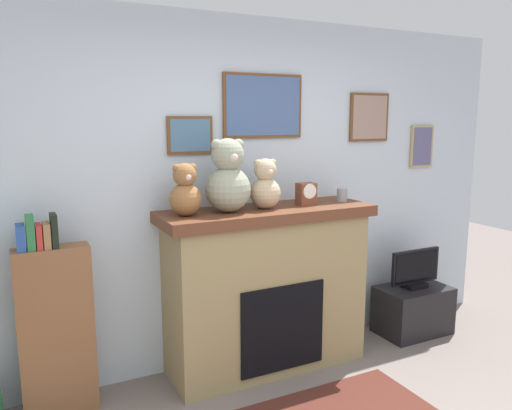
{
  "coord_description": "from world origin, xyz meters",
  "views": [
    {
      "loc": [
        -1.48,
        -1.44,
        1.86
      ],
      "look_at": [
        0.1,
        1.69,
        1.25
      ],
      "focal_mm": 34.97,
      "sensor_mm": 36.0,
      "label": 1
    }
  ],
  "objects_px": {
    "teddy_bear_cream": "(265,186)",
    "candle_jar": "(342,195)",
    "fireplace": "(267,288)",
    "teddy_bear_brown": "(185,192)",
    "teddy_bear_tan": "(228,179)",
    "tv_stand": "(413,310)",
    "mantel_clock": "(306,194)",
    "television": "(415,270)",
    "bookshelf": "(56,326)"
  },
  "relations": [
    {
      "from": "fireplace",
      "to": "candle_jar",
      "type": "xyz_separation_m",
      "value": [
        0.65,
        -0.02,
        0.66
      ]
    },
    {
      "from": "teddy_bear_brown",
      "to": "teddy_bear_tan",
      "type": "bearing_deg",
      "value": -0.04
    },
    {
      "from": "teddy_bear_brown",
      "to": "mantel_clock",
      "type": "bearing_deg",
      "value": -0.07
    },
    {
      "from": "fireplace",
      "to": "teddy_bear_brown",
      "type": "xyz_separation_m",
      "value": [
        -0.62,
        -0.02,
        0.76
      ]
    },
    {
      "from": "fireplace",
      "to": "teddy_bear_cream",
      "type": "xyz_separation_m",
      "value": [
        -0.02,
        -0.02,
        0.77
      ]
    },
    {
      "from": "teddy_bear_tan",
      "to": "fireplace",
      "type": "bearing_deg",
      "value": 3.35
    },
    {
      "from": "candle_jar",
      "to": "teddy_bear_brown",
      "type": "height_order",
      "value": "teddy_bear_brown"
    },
    {
      "from": "tv_stand",
      "to": "teddy_bear_brown",
      "type": "xyz_separation_m",
      "value": [
        -2.05,
        0.03,
        1.18
      ]
    },
    {
      "from": "tv_stand",
      "to": "candle_jar",
      "type": "xyz_separation_m",
      "value": [
        -0.77,
        0.03,
        1.07
      ]
    },
    {
      "from": "television",
      "to": "candle_jar",
      "type": "relative_size",
      "value": 4.86
    },
    {
      "from": "television",
      "to": "candle_jar",
      "type": "xyz_separation_m",
      "value": [
        -0.77,
        0.04,
        0.7
      ]
    },
    {
      "from": "teddy_bear_cream",
      "to": "tv_stand",
      "type": "bearing_deg",
      "value": -1.32
    },
    {
      "from": "bookshelf",
      "to": "fireplace",
      "type": "bearing_deg",
      "value": -1.89
    },
    {
      "from": "television",
      "to": "candle_jar",
      "type": "height_order",
      "value": "candle_jar"
    },
    {
      "from": "teddy_bear_cream",
      "to": "candle_jar",
      "type": "bearing_deg",
      "value": 0.04
    },
    {
      "from": "bookshelf",
      "to": "teddy_bear_tan",
      "type": "bearing_deg",
      "value": -3.31
    },
    {
      "from": "tv_stand",
      "to": "mantel_clock",
      "type": "distance_m",
      "value": 1.56
    },
    {
      "from": "tv_stand",
      "to": "teddy_bear_brown",
      "type": "distance_m",
      "value": 2.36
    },
    {
      "from": "bookshelf",
      "to": "teddy_bear_tan",
      "type": "relative_size",
      "value": 2.55
    },
    {
      "from": "mantel_clock",
      "to": "teddy_bear_tan",
      "type": "xyz_separation_m",
      "value": [
        -0.63,
        0.0,
        0.15
      ]
    },
    {
      "from": "fireplace",
      "to": "mantel_clock",
      "type": "relative_size",
      "value": 9.61
    },
    {
      "from": "fireplace",
      "to": "teddy_bear_tan",
      "type": "xyz_separation_m",
      "value": [
        -0.31,
        -0.02,
        0.83
      ]
    },
    {
      "from": "candle_jar",
      "to": "teddy_bear_cream",
      "type": "distance_m",
      "value": 0.68
    },
    {
      "from": "television",
      "to": "teddy_bear_tan",
      "type": "xyz_separation_m",
      "value": [
        -1.74,
        0.03,
        0.88
      ]
    },
    {
      "from": "bookshelf",
      "to": "teddy_bear_tan",
      "type": "height_order",
      "value": "teddy_bear_tan"
    },
    {
      "from": "fireplace",
      "to": "teddy_bear_brown",
      "type": "distance_m",
      "value": 0.99
    },
    {
      "from": "teddy_bear_cream",
      "to": "mantel_clock",
      "type": "bearing_deg",
      "value": -0.19
    },
    {
      "from": "fireplace",
      "to": "candle_jar",
      "type": "relative_size",
      "value": 15.25
    },
    {
      "from": "bookshelf",
      "to": "teddy_bear_brown",
      "type": "xyz_separation_m",
      "value": [
        0.85,
        -0.07,
        0.8
      ]
    },
    {
      "from": "fireplace",
      "to": "teddy_bear_brown",
      "type": "height_order",
      "value": "teddy_bear_brown"
    },
    {
      "from": "teddy_bear_tan",
      "to": "teddy_bear_cream",
      "type": "relative_size",
      "value": 1.41
    },
    {
      "from": "fireplace",
      "to": "candle_jar",
      "type": "distance_m",
      "value": 0.93
    },
    {
      "from": "candle_jar",
      "to": "teddy_bear_brown",
      "type": "relative_size",
      "value": 0.3
    },
    {
      "from": "fireplace",
      "to": "mantel_clock",
      "type": "xyz_separation_m",
      "value": [
        0.32,
        -0.02,
        0.69
      ]
    },
    {
      "from": "teddy_bear_brown",
      "to": "teddy_bear_cream",
      "type": "bearing_deg",
      "value": -0.0
    },
    {
      "from": "mantel_clock",
      "to": "teddy_bear_cream",
      "type": "distance_m",
      "value": 0.35
    },
    {
      "from": "bookshelf",
      "to": "tv_stand",
      "type": "height_order",
      "value": "bookshelf"
    },
    {
      "from": "tv_stand",
      "to": "television",
      "type": "bearing_deg",
      "value": -90.0
    },
    {
      "from": "bookshelf",
      "to": "teddy_bear_cream",
      "type": "height_order",
      "value": "teddy_bear_cream"
    },
    {
      "from": "teddy_bear_cream",
      "to": "teddy_bear_tan",
      "type": "bearing_deg",
      "value": -179.96
    },
    {
      "from": "candle_jar",
      "to": "mantel_clock",
      "type": "relative_size",
      "value": 0.63
    },
    {
      "from": "teddy_bear_cream",
      "to": "teddy_bear_brown",
      "type": "bearing_deg",
      "value": 180.0
    },
    {
      "from": "bookshelf",
      "to": "television",
      "type": "relative_size",
      "value": 2.57
    },
    {
      "from": "bookshelf",
      "to": "tv_stand",
      "type": "relative_size",
      "value": 2.1
    },
    {
      "from": "teddy_bear_brown",
      "to": "teddy_bear_tan",
      "type": "distance_m",
      "value": 0.32
    },
    {
      "from": "tv_stand",
      "to": "teddy_bear_cream",
      "type": "bearing_deg",
      "value": 178.68
    },
    {
      "from": "teddy_bear_tan",
      "to": "tv_stand",
      "type": "bearing_deg",
      "value": -1.09
    },
    {
      "from": "tv_stand",
      "to": "teddy_bear_cream",
      "type": "relative_size",
      "value": 1.71
    },
    {
      "from": "television",
      "to": "teddy_bear_brown",
      "type": "xyz_separation_m",
      "value": [
        -2.05,
        0.03,
        0.81
      ]
    },
    {
      "from": "tv_stand",
      "to": "fireplace",
      "type": "bearing_deg",
      "value": 177.93
    }
  ]
}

